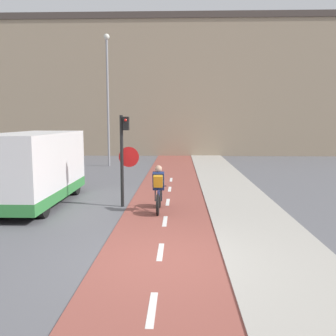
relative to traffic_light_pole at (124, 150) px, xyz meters
name	(u,v)px	position (x,y,z in m)	size (l,w,h in m)	color
ground_plane	(159,261)	(1.42, -4.88, -1.89)	(120.00, 120.00, 0.00)	#5B5B60
bike_lane	(159,261)	(1.42, -4.88, -1.88)	(2.65, 60.00, 0.02)	brown
sidewalk_strip	(283,262)	(3.94, -4.88, -1.86)	(2.40, 60.00, 0.05)	#A8A399
building_row_background	(175,88)	(1.42, 20.54, 3.76)	(60.00, 5.20, 11.27)	gray
traffic_light_pole	(124,150)	(0.00, 0.00, 0.00)	(0.67, 0.25, 3.04)	black
street_lamp_far	(108,88)	(-2.64, 11.11, 2.95)	(0.36, 0.36, 8.09)	gray
cyclist_near	(159,190)	(1.17, -0.69, -1.18)	(0.46, 1.67, 1.48)	black
van	(35,170)	(-3.11, 0.22, -0.68)	(2.03, 5.37, 2.46)	white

